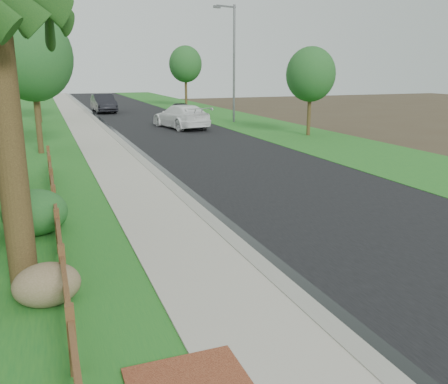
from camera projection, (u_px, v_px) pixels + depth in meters
name	position (u px, v px, depth m)	size (l,w,h in m)	color
ground	(315.00, 340.00, 7.48)	(120.00, 120.00, 0.00)	#3D3121
road	(145.00, 118.00, 40.70)	(8.00, 90.00, 0.02)	black
curb	(95.00, 119.00, 39.24)	(0.40, 90.00, 0.12)	gray
wet_gutter	(100.00, 120.00, 39.37)	(0.50, 90.00, 0.00)	black
sidewalk	(79.00, 120.00, 38.79)	(2.20, 90.00, 0.10)	#AFA798
grass_strip	(54.00, 121.00, 38.14)	(1.60, 90.00, 0.06)	#1B5F21
verge_far	(221.00, 115.00, 43.08)	(6.00, 90.00, 0.04)	#1B5F21
ranch_fence	(56.00, 214.00, 11.87)	(0.12, 16.92, 1.10)	#442116
white_suv	(181.00, 116.00, 33.76)	(2.33, 5.72, 1.66)	white
dark_car_mid	(180.00, 110.00, 39.77)	(1.70, 4.23, 1.44)	black
dark_car_far	(104.00, 103.00, 45.91)	(1.85, 5.30, 1.75)	black
streetlight	(232.00, 57.00, 36.30)	(1.98, 0.78, 8.80)	slate
boulder	(47.00, 285.00, 8.50)	(1.20, 0.90, 0.80)	brown
shrub_c	(35.00, 212.00, 12.12)	(1.63, 1.63, 1.18)	#1B4D23
tree_near_left	(32.00, 57.00, 22.60)	(3.83, 3.83, 6.79)	#332614
tree_near_right	(311.00, 74.00, 29.21)	(3.05, 3.05, 5.49)	#332614
tree_mid_left	(32.00, 45.00, 35.93)	(4.79, 4.79, 8.57)	#332614
tree_far_right	(185.00, 64.00, 51.59)	(3.57, 3.57, 6.58)	#332614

